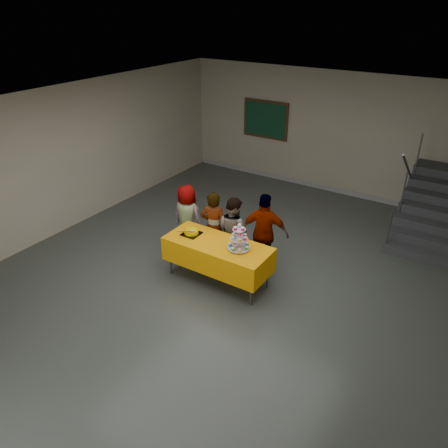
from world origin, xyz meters
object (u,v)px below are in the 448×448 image
(bake_table, at_px, (218,254))
(noticeboard, at_px, (265,120))
(cupcake_stand, at_px, (239,240))
(schoolchild_c, at_px, (233,231))
(schoolchild_b, at_px, (214,227))
(staircase, at_px, (435,210))
(schoolchild_d, at_px, (264,233))
(bear_cake, at_px, (191,231))
(schoolchild_a, at_px, (187,217))

(bake_table, relative_size, noticeboard, 1.45)
(cupcake_stand, distance_m, schoolchild_c, 0.88)
(schoolchild_b, height_order, staircase, staircase)
(schoolchild_b, relative_size, staircase, 0.59)
(bake_table, distance_m, noticeboard, 5.33)
(cupcake_stand, bearing_deg, schoolchild_d, 84.12)
(bear_cake, distance_m, schoolchild_c, 0.83)
(schoolchild_a, bearing_deg, schoolchild_d, -175.73)
(noticeboard, bearing_deg, schoolchild_c, -68.90)
(cupcake_stand, relative_size, schoolchild_a, 0.33)
(cupcake_stand, xyz_separation_m, schoolchild_d, (0.08, 0.76, -0.19))
(schoolchild_a, height_order, schoolchild_c, schoolchild_a)
(schoolchild_c, bearing_deg, schoolchild_d, -153.87)
(schoolchild_c, xyz_separation_m, staircase, (2.95, 3.40, -0.18))
(schoolchild_d, xyz_separation_m, staircase, (2.35, 3.30, -0.26))
(schoolchild_a, distance_m, schoolchild_b, 0.71)
(noticeboard, bearing_deg, bake_table, -70.47)
(schoolchild_d, bearing_deg, cupcake_stand, 67.85)
(bear_cake, distance_m, schoolchild_a, 0.90)
(schoolchild_b, bearing_deg, cupcake_stand, 130.58)
(cupcake_stand, bearing_deg, bear_cake, -178.75)
(cupcake_stand, bearing_deg, bake_table, -176.09)
(bake_table, height_order, schoolchild_d, schoolchild_d)
(schoolchild_c, distance_m, staircase, 4.50)
(bake_table, bearing_deg, noticeboard, 109.53)
(bear_cake, xyz_separation_m, staircase, (3.40, 4.08, -0.34))
(staircase, height_order, noticeboard, noticeboard)
(cupcake_stand, bearing_deg, schoolchild_c, 128.24)
(cupcake_stand, bearing_deg, schoolchild_b, 148.93)
(noticeboard, bearing_deg, cupcake_stand, -66.25)
(staircase, relative_size, noticeboard, 1.85)
(bear_cake, height_order, noticeboard, noticeboard)
(schoolchild_b, relative_size, noticeboard, 1.08)
(cupcake_stand, distance_m, bear_cake, 0.98)
(bear_cake, relative_size, schoolchild_b, 0.25)
(bake_table, xyz_separation_m, noticeboard, (-1.75, 4.92, 1.04))
(schoolchild_d, relative_size, noticeboard, 1.15)
(schoolchild_c, xyz_separation_m, noticeboard, (-1.63, 4.24, 0.93))
(schoolchild_b, xyz_separation_m, noticeboard, (-1.29, 4.38, 0.90))
(bear_cake, relative_size, staircase, 0.15)
(bake_table, bearing_deg, schoolchild_a, 150.42)
(bake_table, height_order, bear_cake, bear_cake)
(cupcake_stand, relative_size, staircase, 0.19)
(noticeboard, bearing_deg, schoolchild_a, -82.14)
(bake_table, bearing_deg, cupcake_stand, 3.91)
(cupcake_stand, distance_m, staircase, 4.75)
(bake_table, relative_size, bear_cake, 5.25)
(bake_table, xyz_separation_m, schoolchild_d, (0.49, 0.79, 0.19))
(schoolchild_a, xyz_separation_m, schoolchild_b, (0.70, -0.11, 0.04))
(bake_table, height_order, staircase, staircase)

